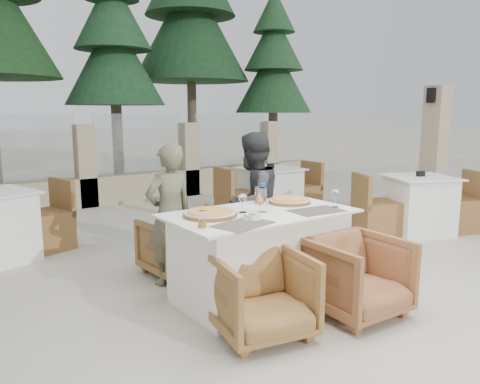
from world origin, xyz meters
TOP-DOWN VIEW (x-y plane):
  - ground at (0.00, 0.00)m, footprint 80.00×80.00m
  - perimeter_wall_far at (0.00, 4.80)m, footprint 10.00×0.34m
  - lantern_pillar at (4.20, 1.00)m, footprint 0.34×0.34m
  - pine_centre at (1.50, 7.20)m, footprint 2.20×2.20m
  - pine_mid_right at (3.80, 7.80)m, footprint 2.99×2.99m
  - pine_far_right at (5.50, 6.50)m, footprint 1.98×1.98m
  - dining_table at (-0.03, -0.06)m, footprint 1.60×0.90m
  - placemat_near_left at (-0.41, -0.34)m, footprint 0.51×0.40m
  - placemat_near_right at (0.39, -0.32)m, footprint 0.48×0.34m
  - pizza_left at (-0.47, 0.04)m, footprint 0.55×0.55m
  - pizza_right at (0.43, 0.08)m, footprint 0.43×0.43m
  - water_bottle at (-0.01, -0.07)m, footprint 0.08×0.08m
  - wine_glass_centre at (-0.17, -0.00)m, footprint 0.09×0.09m
  - wine_glass_corner at (0.63, -0.30)m, footprint 0.08×0.08m
  - beer_glass_left at (-0.71, -0.24)m, footprint 0.07×0.07m
  - beer_glass_right at (0.20, 0.25)m, footprint 0.08×0.08m
  - olive_dish at (-0.25, -0.24)m, footprint 0.13×0.13m
  - armchair_far_left at (-0.33, 0.92)m, footprint 0.67×0.68m
  - armchair_far_right at (0.44, 0.82)m, footprint 0.82×0.83m
  - armchair_near_left at (-0.45, -0.62)m, footprint 0.78×0.79m
  - armchair_near_right at (0.40, -0.78)m, footprint 0.71×0.73m
  - diner_left at (-0.50, 0.71)m, footprint 0.51×0.35m
  - diner_right at (0.37, 0.57)m, footprint 0.83×0.74m
  - bg_table_b at (2.01, 2.30)m, footprint 1.67×0.89m
  - bg_table_c at (3.04, 0.45)m, footprint 1.83×1.42m

SIDE VIEW (x-z plane):
  - ground at x=0.00m, z-range 0.00..0.00m
  - armchair_far_left at x=-0.33m, z-range 0.00..0.57m
  - armchair_near_left at x=-0.45m, z-range 0.00..0.62m
  - armchair_far_right at x=0.44m, z-range 0.00..0.64m
  - armchair_near_right at x=0.40m, z-range 0.00..0.64m
  - dining_table at x=-0.03m, z-range 0.00..0.77m
  - bg_table_b at x=2.01m, z-range 0.00..0.77m
  - bg_table_c at x=3.04m, z-range 0.00..0.77m
  - diner_left at x=-0.50m, z-range 0.00..1.33m
  - diner_right at x=0.37m, z-range 0.00..1.42m
  - placemat_near_left at x=-0.41m, z-range 0.77..0.77m
  - placemat_near_right at x=0.39m, z-range 0.77..0.77m
  - olive_dish at x=-0.25m, z-range 0.77..0.81m
  - pizza_right at x=0.43m, z-range 0.77..0.82m
  - pizza_left at x=-0.47m, z-range 0.77..0.83m
  - perimeter_wall_far at x=0.00m, z-range 0.00..1.60m
  - beer_glass_left at x=-0.71m, z-range 0.77..0.90m
  - beer_glass_right at x=0.20m, z-range 0.77..0.92m
  - wine_glass_centre at x=-0.17m, z-range 0.77..0.95m
  - wine_glass_corner at x=0.63m, z-range 0.77..0.95m
  - water_bottle at x=-0.01m, z-range 0.77..1.02m
  - lantern_pillar at x=4.20m, z-range 0.00..2.00m
  - pine_far_right at x=5.50m, z-range 0.00..4.50m
  - pine_centre at x=1.50m, z-range 0.00..5.00m
  - pine_mid_right at x=3.80m, z-range 0.00..6.80m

